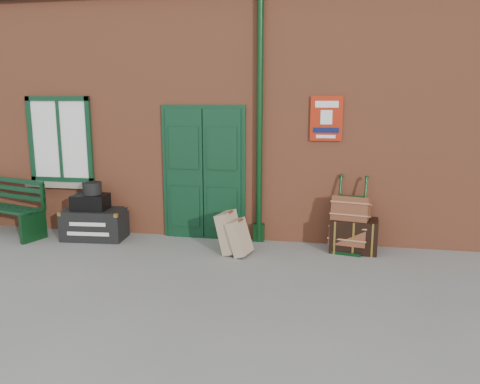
% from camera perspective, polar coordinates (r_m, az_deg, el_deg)
% --- Properties ---
extents(ground, '(80.00, 80.00, 0.00)m').
position_cam_1_polar(ground, '(6.72, -5.09, -9.23)').
color(ground, gray).
rests_on(ground, ground).
extents(station_building, '(10.30, 4.30, 4.36)m').
position_cam_1_polar(station_building, '(9.71, 0.34, 10.15)').
color(station_building, '#A95636').
rests_on(station_building, ground).
extents(bench, '(1.72, 0.96, 1.02)m').
position_cam_1_polar(bench, '(9.20, -26.72, -1.47)').
color(bench, '#0D321C').
rests_on(bench, ground).
extents(houdini_trunk, '(1.07, 0.65, 0.51)m').
position_cam_1_polar(houdini_trunk, '(8.36, -17.30, -3.76)').
color(houdini_trunk, black).
rests_on(houdini_trunk, ground).
extents(strongbox, '(0.60, 0.45, 0.26)m').
position_cam_1_polar(strongbox, '(8.30, -17.76, -1.16)').
color(strongbox, black).
rests_on(strongbox, houdini_trunk).
extents(hatbox, '(0.33, 0.33, 0.21)m').
position_cam_1_polar(hatbox, '(8.26, -17.57, 0.43)').
color(hatbox, black).
rests_on(hatbox, strongbox).
extents(suitcase_back, '(0.42, 0.51, 0.65)m').
position_cam_1_polar(suitcase_back, '(7.27, -1.31, -4.91)').
color(suitcase_back, tan).
rests_on(suitcase_back, ground).
extents(suitcase_front, '(0.40, 0.46, 0.56)m').
position_cam_1_polar(suitcase_front, '(7.15, -0.05, -5.55)').
color(suitcase_front, tan).
rests_on(suitcase_front, ground).
extents(porter_trolley, '(0.67, 0.70, 1.15)m').
position_cam_1_polar(porter_trolley, '(7.54, 13.27, -3.67)').
color(porter_trolley, black).
rests_on(porter_trolley, ground).
extents(dark_trunk, '(0.75, 0.52, 0.52)m').
position_cam_1_polar(dark_trunk, '(7.55, 13.69, -5.13)').
color(dark_trunk, black).
rests_on(dark_trunk, ground).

